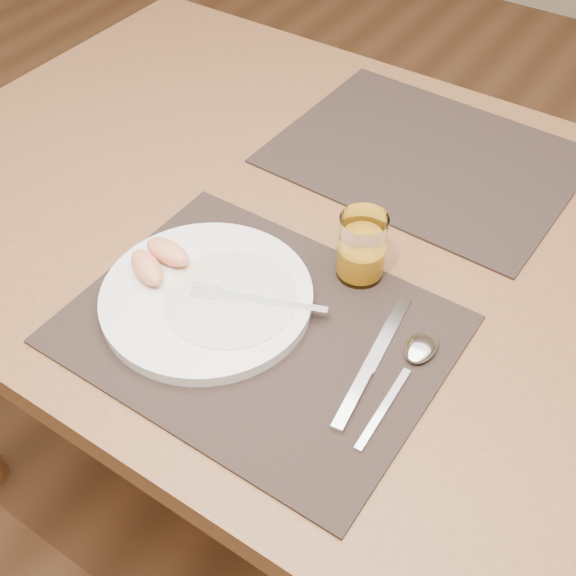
# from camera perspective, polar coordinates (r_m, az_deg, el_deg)

# --- Properties ---
(ground) EXTENTS (5.00, 5.00, 0.00)m
(ground) POSITION_cam_1_polar(r_m,az_deg,el_deg) (1.62, 2.71, -15.61)
(ground) COLOR brown
(ground) RESTS_ON ground
(table) EXTENTS (1.40, 0.90, 0.75)m
(table) POSITION_cam_1_polar(r_m,az_deg,el_deg) (1.09, 3.91, 1.40)
(table) COLOR brown
(table) RESTS_ON ground
(placemat_near) EXTENTS (0.45, 0.35, 0.00)m
(placemat_near) POSITION_cam_1_polar(r_m,az_deg,el_deg) (0.89, -2.39, -3.28)
(placemat_near) COLOR black
(placemat_near) RESTS_ON table
(placemat_far) EXTENTS (0.46, 0.36, 0.00)m
(placemat_far) POSITION_cam_1_polar(r_m,az_deg,el_deg) (1.18, 10.78, 10.14)
(placemat_far) COLOR black
(placemat_far) RESTS_ON table
(plate) EXTENTS (0.27, 0.27, 0.02)m
(plate) POSITION_cam_1_polar(r_m,az_deg,el_deg) (0.92, -6.44, -0.72)
(plate) COLOR white
(plate) RESTS_ON placemat_near
(plate_dressing) EXTENTS (0.17, 0.17, 0.00)m
(plate_dressing) POSITION_cam_1_polar(r_m,az_deg,el_deg) (0.90, -4.61, -0.72)
(plate_dressing) COLOR white
(plate_dressing) RESTS_ON plate
(fork) EXTENTS (0.17, 0.08, 0.00)m
(fork) POSITION_cam_1_polar(r_m,az_deg,el_deg) (0.90, -3.33, -0.80)
(fork) COLOR silver
(fork) RESTS_ON plate
(knife) EXTENTS (0.04, 0.22, 0.01)m
(knife) POSITION_cam_1_polar(r_m,az_deg,el_deg) (0.85, 6.30, -6.51)
(knife) COLOR silver
(knife) RESTS_ON placemat_near
(spoon) EXTENTS (0.04, 0.19, 0.01)m
(spoon) POSITION_cam_1_polar(r_m,az_deg,el_deg) (0.87, 10.08, -5.27)
(spoon) COLOR silver
(spoon) RESTS_ON placemat_near
(juice_glass) EXTENTS (0.06, 0.06, 0.09)m
(juice_glass) POSITION_cam_1_polar(r_m,az_deg,el_deg) (0.93, 5.83, 3.02)
(juice_glass) COLOR white
(juice_glass) RESTS_ON placemat_near
(grapefruit_wedges) EXTENTS (0.08, 0.09, 0.03)m
(grapefruit_wedges) POSITION_cam_1_polar(r_m,az_deg,el_deg) (0.95, -10.28, 2.22)
(grapefruit_wedges) COLOR #EB9360
(grapefruit_wedges) RESTS_ON plate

